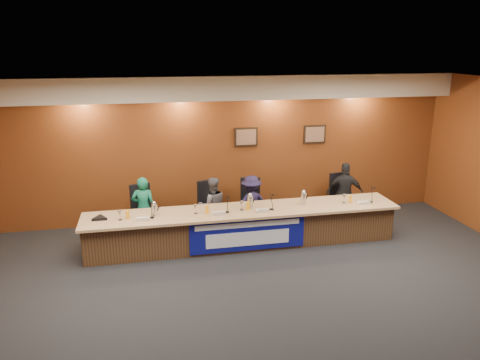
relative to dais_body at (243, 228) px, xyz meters
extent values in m
plane|color=black|center=(0.00, -2.40, -0.35)|extent=(10.00, 10.00, 0.00)
cube|color=silver|center=(0.00, -2.40, 2.85)|extent=(10.00, 8.00, 0.04)
cube|color=#612E13|center=(0.00, 1.60, 1.25)|extent=(10.00, 0.04, 3.20)
cube|color=beige|center=(0.00, 1.35, 2.60)|extent=(10.00, 0.50, 0.50)
cube|color=#492F1A|center=(0.00, 0.00, 0.00)|extent=(6.00, 0.80, 0.70)
cube|color=tan|center=(0.00, -0.05, 0.38)|extent=(6.10, 0.95, 0.05)
cube|color=navy|center=(0.00, -0.41, 0.03)|extent=(2.20, 0.02, 0.65)
cube|color=silver|center=(0.00, -0.43, 0.23)|extent=(2.00, 0.01, 0.10)
cube|color=silver|center=(0.00, -0.43, -0.05)|extent=(1.60, 0.01, 0.28)
cube|color=black|center=(0.40, 1.57, 1.50)|extent=(0.52, 0.04, 0.42)
cube|color=black|center=(2.00, 1.57, 1.50)|extent=(0.52, 0.04, 0.42)
imported|color=#126247|center=(-1.90, 0.70, 0.30)|extent=(0.52, 0.38, 1.30)
imported|color=#525056|center=(-0.50, 0.70, 0.26)|extent=(0.60, 0.48, 1.21)
imported|color=#191433|center=(0.32, 0.70, 0.25)|extent=(0.84, 0.57, 1.20)
imported|color=black|center=(2.43, 0.70, 0.33)|extent=(0.87, 0.57, 1.37)
cube|color=black|center=(-1.90, 0.80, 0.13)|extent=(0.59, 0.59, 0.08)
cube|color=black|center=(-0.50, 0.80, 0.13)|extent=(0.61, 0.61, 0.08)
cube|color=black|center=(0.32, 0.80, 0.13)|extent=(0.57, 0.57, 0.08)
cube|color=black|center=(2.43, 0.80, 0.13)|extent=(0.56, 0.56, 0.08)
cube|color=white|center=(-1.91, -0.29, 0.45)|extent=(0.24, 0.08, 0.10)
cylinder|color=black|center=(-1.75, -0.15, 0.41)|extent=(0.07, 0.07, 0.02)
cylinder|color=orange|center=(-2.18, -0.09, 0.47)|extent=(0.06, 0.06, 0.15)
cylinder|color=silver|center=(-2.31, -0.14, 0.49)|extent=(0.08, 0.08, 0.18)
cube|color=white|center=(-0.52, -0.28, 0.45)|extent=(0.24, 0.08, 0.10)
cylinder|color=black|center=(-0.34, -0.15, 0.41)|extent=(0.07, 0.07, 0.02)
cylinder|color=orange|center=(-0.72, -0.11, 0.47)|extent=(0.06, 0.06, 0.15)
cylinder|color=silver|center=(-0.94, -0.10, 0.49)|extent=(0.08, 0.08, 0.18)
cube|color=white|center=(0.32, -0.29, 0.45)|extent=(0.24, 0.08, 0.10)
cylinder|color=black|center=(0.52, -0.17, 0.41)|extent=(0.07, 0.07, 0.02)
cylinder|color=orange|center=(0.07, -0.09, 0.47)|extent=(0.06, 0.06, 0.15)
cylinder|color=silver|center=(-0.05, -0.07, 0.49)|extent=(0.08, 0.08, 0.18)
cube|color=white|center=(2.41, -0.27, 0.45)|extent=(0.24, 0.08, 0.10)
cylinder|color=black|center=(2.60, -0.14, 0.41)|extent=(0.07, 0.07, 0.02)
cylinder|color=orange|center=(2.18, -0.10, 0.47)|extent=(0.06, 0.06, 0.15)
cylinder|color=silver|center=(2.05, -0.09, 0.49)|extent=(0.08, 0.08, 0.18)
cylinder|color=silver|center=(-1.70, -0.06, 0.51)|extent=(0.11, 0.11, 0.23)
cylinder|color=silver|center=(0.14, 0.01, 0.52)|extent=(0.11, 0.11, 0.25)
cylinder|color=silver|center=(1.21, -0.03, 0.53)|extent=(0.11, 0.11, 0.26)
cylinder|color=black|center=(-2.68, -0.03, 0.43)|extent=(0.32, 0.32, 0.05)
camera|label=1|loc=(-1.81, -8.36, 3.46)|focal=35.00mm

